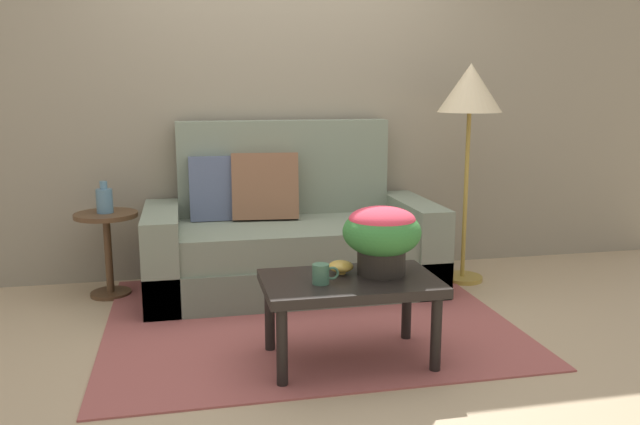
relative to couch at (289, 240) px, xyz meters
The scene contains 11 objects.
ground_plane 0.80m from the couch, 90.51° to the right, with size 14.00×14.00×0.00m, color tan.
wall_back 1.07m from the couch, 90.78° to the left, with size 6.40×0.12×2.60m, color gray.
area_rug 0.72m from the couch, 90.58° to the right, with size 2.31×1.96×0.01m, color #994C47.
couch is the anchor object (origin of this frame).
coffee_table 1.26m from the couch, 85.61° to the right, with size 0.86×0.53×0.43m.
side_table 1.19m from the couch, behind, with size 0.40×0.40×0.56m.
floor_lamp 1.57m from the couch, ahead, with size 0.44×0.44×1.52m.
potted_plant 1.28m from the couch, 77.31° to the right, with size 0.39×0.39×0.34m.
coffee_mug 1.32m from the couch, 92.60° to the right, with size 0.13×0.08×0.10m.
snack_bowl 1.17m from the couch, 86.42° to the right, with size 0.13×0.13×0.07m.
table_vase 1.24m from the couch, behind, with size 0.10×0.10×0.21m.
Camera 1 is at (-0.68, -3.49, 1.36)m, focal length 36.18 mm.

